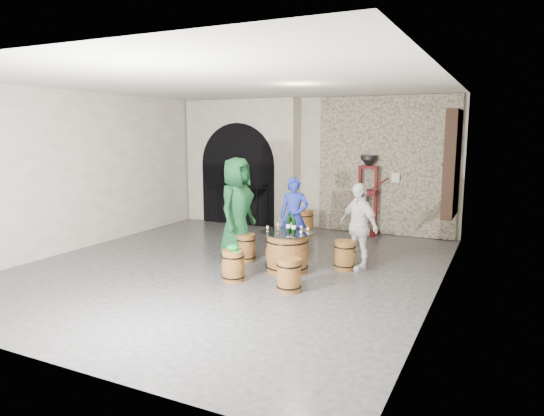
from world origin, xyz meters
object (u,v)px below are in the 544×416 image
at_px(barrel_stool_near_right, 289,275).
at_px(wine_bottle_center, 294,225).
at_px(barrel_stool_near_left, 233,266).
at_px(corking_press, 368,189).
at_px(barrel_table, 287,252).
at_px(barrel_stool_far, 294,244).
at_px(person_green, 237,209).
at_px(barrel_stool_right, 345,255).
at_px(wine_bottle_left, 289,224).
at_px(side_barrel, 304,223).
at_px(person_white, 358,226).
at_px(barrel_stool_left, 245,248).
at_px(wine_bottle_right, 290,222).
at_px(person_blue, 294,217).

height_order(barrel_stool_near_right, wine_bottle_center, wine_bottle_center).
relative_size(barrel_stool_near_left, corking_press, 0.28).
height_order(barrel_table, corking_press, corking_press).
distance_m(barrel_stool_far, person_green, 1.30).
relative_size(barrel_stool_far, wine_bottle_center, 1.56).
bearing_deg(corking_press, barrel_stool_right, -76.30).
bearing_deg(barrel_stool_far, wine_bottle_center, -66.66).
relative_size(wine_bottle_left, side_barrel, 0.54).
bearing_deg(barrel_stool_right, corking_press, 97.83).
bearing_deg(barrel_stool_far, person_white, -11.56).
relative_size(barrel_stool_near_left, side_barrel, 0.84).
bearing_deg(barrel_stool_near_right, barrel_stool_left, 139.57).
xyz_separation_m(side_barrel, corking_press, (1.26, 0.79, 0.78)).
relative_size(person_white, wine_bottle_left, 4.68).
relative_size(barrel_stool_left, wine_bottle_right, 1.56).
relative_size(barrel_stool_near_right, person_blue, 0.33).
bearing_deg(person_green, barrel_stool_far, -55.87).
xyz_separation_m(barrel_stool_far, wine_bottle_center, (0.43, -0.99, 0.58)).
height_order(barrel_stool_right, barrel_stool_near_left, same).
bearing_deg(barrel_table, barrel_stool_near_right, -63.93).
height_order(barrel_stool_far, barrel_stool_near_left, same).
relative_size(barrel_stool_far, wine_bottle_left, 1.56).
bearing_deg(barrel_stool_near_left, barrel_stool_left, 109.72).
bearing_deg(person_green, person_white, -81.65).
xyz_separation_m(person_blue, person_white, (1.36, -0.32, -0.01)).
xyz_separation_m(wine_bottle_left, wine_bottle_right, (-0.05, 0.17, 0.00)).
bearing_deg(corking_press, person_green, -111.33).
bearing_deg(wine_bottle_right, wine_bottle_left, -74.79).
distance_m(barrel_stool_left, side_barrel, 2.48).
distance_m(barrel_stool_left, barrel_stool_near_left, 1.23).
relative_size(person_white, side_barrel, 2.53).
distance_m(person_green, side_barrel, 2.53).
distance_m(barrel_stool_near_left, person_white, 2.30).
bearing_deg(barrel_stool_left, side_barrel, 86.24).
distance_m(barrel_stool_far, barrel_stool_near_right, 2.05).
distance_m(barrel_stool_right, person_white, 0.56).
distance_m(barrel_stool_right, barrel_stool_near_left, 2.02).
bearing_deg(wine_bottle_center, person_white, 38.19).
bearing_deg(barrel_stool_left, barrel_stool_near_left, -70.28).
height_order(wine_bottle_right, corking_press, corking_press).
distance_m(person_white, side_barrel, 2.82).
height_order(person_green, person_white, person_green).
distance_m(barrel_stool_near_right, wine_bottle_left, 1.20).
bearing_deg(side_barrel, barrel_stool_near_right, -70.98).
distance_m(barrel_stool_left, person_white, 2.13).
height_order(barrel_stool_right, side_barrel, side_barrel).
height_order(barrel_stool_near_left, person_green, person_green).
height_order(person_blue, person_white, person_blue).
height_order(barrel_table, side_barrel, barrel_table).
bearing_deg(wine_bottle_left, side_barrel, 106.94).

